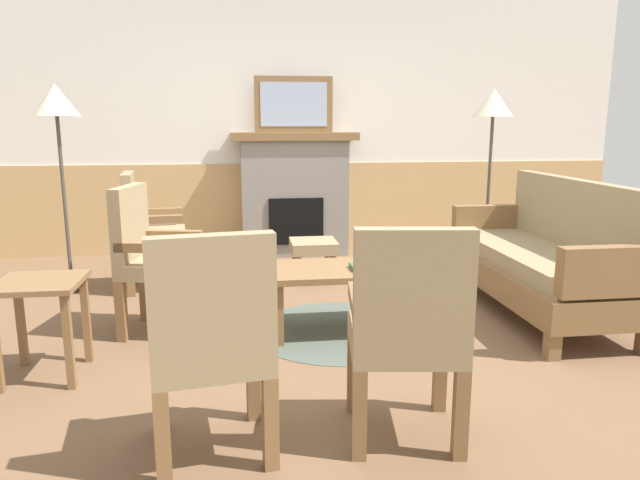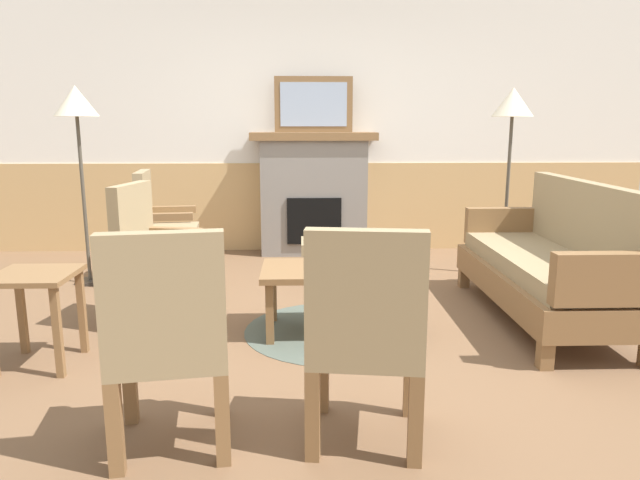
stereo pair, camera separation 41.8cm
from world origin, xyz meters
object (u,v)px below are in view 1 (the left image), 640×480
at_px(couch, 541,260).
at_px(footstool, 313,249).
at_px(coffee_table, 340,275).
at_px(armchair_by_window_left, 146,226).
at_px(fireplace, 294,193).
at_px(armchair_front_left, 408,325).
at_px(floor_lamp_by_couch, 493,115).
at_px(framed_picture, 294,104).
at_px(book_on_table, 367,267).
at_px(floor_lamp_by_chairs, 57,113).
at_px(armchair_near_fireplace, 151,252).
at_px(side_table, 40,301).
at_px(armchair_front_center, 211,336).

height_order(couch, footstool, couch).
xyz_separation_m(couch, coffee_table, (-1.52, -0.19, -0.01)).
bearing_deg(armchair_by_window_left, coffee_table, -40.62).
relative_size(fireplace, couch, 0.72).
bearing_deg(armchair_by_window_left, footstool, 2.57).
xyz_separation_m(coffee_table, armchair_front_left, (0.05, -1.41, 0.15)).
xyz_separation_m(fireplace, couch, (1.60, -2.19, -0.26)).
xyz_separation_m(armchair_front_left, floor_lamp_by_couch, (1.59, 2.84, 0.91)).
bearing_deg(framed_picture, book_on_table, -84.24).
height_order(footstool, floor_lamp_by_chairs, floor_lamp_by_chairs).
height_order(armchair_near_fireplace, floor_lamp_by_couch, floor_lamp_by_couch).
bearing_deg(floor_lamp_by_chairs, coffee_table, -31.32).
bearing_deg(armchair_front_left, floor_lamp_by_couch, 60.74).
distance_m(fireplace, armchair_by_window_left, 1.77).
bearing_deg(armchair_near_fireplace, floor_lamp_by_couch, 23.53).
relative_size(armchair_near_fireplace, floor_lamp_by_couch, 0.58).
distance_m(fireplace, side_table, 3.32).
height_order(armchair_by_window_left, armchair_front_center, same).
xyz_separation_m(book_on_table, armchair_front_left, (-0.11, -1.34, 0.08)).
height_order(coffee_table, floor_lamp_by_chairs, floor_lamp_by_chairs).
distance_m(framed_picture, book_on_table, 2.70).
xyz_separation_m(fireplace, armchair_front_center, (-0.69, -3.81, -0.11)).
height_order(couch, armchair_near_fireplace, same).
bearing_deg(floor_lamp_by_couch, book_on_table, -134.54).
xyz_separation_m(armchair_front_left, armchair_front_center, (-0.82, -0.02, 0.00)).
relative_size(fireplace, side_table, 2.36).
height_order(fireplace, floor_lamp_by_chairs, floor_lamp_by_chairs).
distance_m(fireplace, framed_picture, 0.91).
bearing_deg(floor_lamp_by_couch, framed_picture, 151.16).
bearing_deg(floor_lamp_by_chairs, armchair_front_center, -64.22).
height_order(armchair_by_window_left, armchair_front_left, same).
bearing_deg(armchair_front_center, floor_lamp_by_chairs, 115.78).
bearing_deg(armchair_front_left, framed_picture, 92.02).
bearing_deg(book_on_table, floor_lamp_by_chairs, 149.24).
distance_m(armchair_near_fireplace, floor_lamp_by_chairs, 1.64).
bearing_deg(floor_lamp_by_chairs, side_table, -79.05).
distance_m(coffee_table, book_on_table, 0.19).
xyz_separation_m(coffee_table, armchair_front_center, (-0.77, -1.43, 0.15)).
xyz_separation_m(fireplace, floor_lamp_by_chairs, (-1.99, -1.12, 0.80)).
relative_size(footstool, armchair_front_center, 0.41).
bearing_deg(couch, armchair_by_window_left, 160.66).
relative_size(footstool, side_table, 0.73).
xyz_separation_m(couch, side_table, (-3.25, -0.68, 0.04)).
relative_size(couch, armchair_by_window_left, 1.84).
relative_size(armchair_near_fireplace, armchair_front_left, 1.00).
relative_size(framed_picture, armchair_front_center, 0.82).
bearing_deg(armchair_front_left, book_on_table, 85.14).
height_order(couch, side_table, couch).
bearing_deg(armchair_by_window_left, armchair_front_center, -76.12).
relative_size(armchair_by_window_left, floor_lamp_by_chairs, 0.58).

